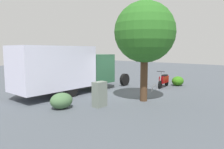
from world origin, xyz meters
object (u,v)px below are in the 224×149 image
utility_cabinet (100,94)px  bike_rack_hoop (155,91)px  stop_sign (147,57)px  box_truck_near (67,67)px  motorcycle (164,80)px  street_tree (145,33)px

utility_cabinet → bike_rack_hoop: 5.11m
stop_sign → bike_rack_hoop: 2.55m
box_truck_near → motorcycle: 6.83m
stop_sign → utility_cabinet: bearing=-0.7°
motorcycle → stop_sign: stop_sign is taller
utility_cabinet → street_tree: bearing=159.1°
box_truck_near → motorcycle: box_truck_near is taller
box_truck_near → stop_sign: bearing=-51.9°
stop_sign → utility_cabinet: (3.89, -0.05, -1.66)m
motorcycle → stop_sign: bearing=-0.2°
street_tree → utility_cabinet: bearing=-20.9°
street_tree → stop_sign: bearing=-151.5°
stop_sign → motorcycle: bearing=-172.6°
stop_sign → bike_rack_hoop: stop_sign is taller
street_tree → utility_cabinet: 3.85m
box_truck_near → motorcycle: size_ratio=4.58×
stop_sign → utility_cabinet: size_ratio=2.85×
motorcycle → bike_rack_hoop: 1.72m
box_truck_near → utility_cabinet: size_ratio=7.00×
stop_sign → bike_rack_hoop: bearing=-174.1°
motorcycle → utility_cabinet: 6.71m
street_tree → bike_rack_hoop: street_tree is taller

